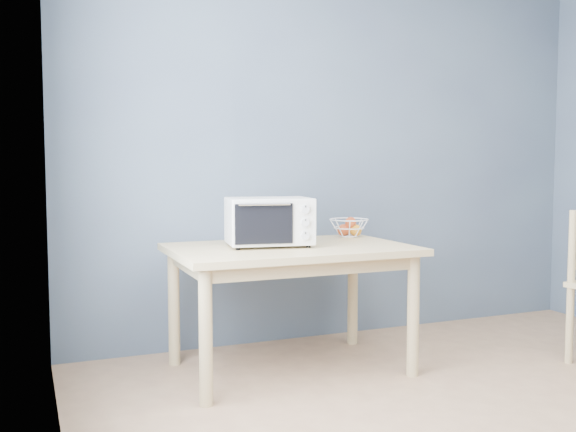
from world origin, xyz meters
name	(u,v)px	position (x,y,z in m)	size (l,w,h in m)	color
dining_table	(290,263)	(-0.67, 1.60, 0.65)	(1.40, 0.90, 0.75)	tan
toaster_oven	(266,221)	(-0.81, 1.64, 0.90)	(0.53, 0.41, 0.29)	white
fruit_basket	(349,227)	(-0.12, 1.91, 0.82)	(0.33, 0.33, 0.13)	white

